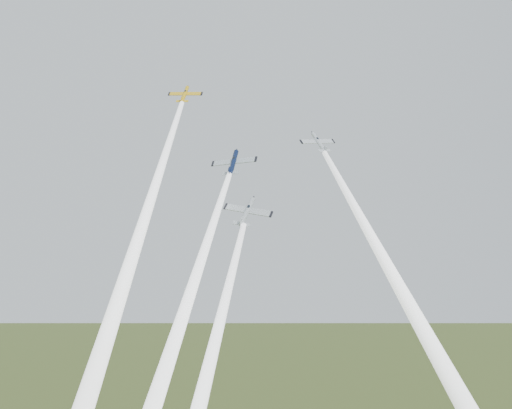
% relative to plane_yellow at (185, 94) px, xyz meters
% --- Properties ---
extents(plane_yellow, '(7.90, 6.39, 6.22)m').
position_rel_plane_yellow_xyz_m(plane_yellow, '(0.00, 0.00, 0.00)').
color(plane_yellow, gold).
extents(smoke_trail_yellow, '(8.78, 50.53, 55.01)m').
position_rel_plane_yellow_xyz_m(smoke_trail_yellow, '(-3.15, -26.23, -28.93)').
color(smoke_trail_yellow, white).
extents(plane_navy, '(9.79, 8.84, 7.76)m').
position_rel_plane_yellow_xyz_m(plane_navy, '(10.54, -11.37, -16.04)').
color(plane_navy, '#0C1736').
extents(smoke_trail_navy, '(13.58, 43.03, 47.51)m').
position_rel_plane_yellow_xyz_m(smoke_trail_navy, '(4.81, -33.64, -41.22)').
color(smoke_trail_navy, white).
extents(plane_silver_right, '(9.37, 8.00, 6.80)m').
position_rel_plane_yellow_xyz_m(plane_silver_right, '(26.57, -6.91, -11.41)').
color(plane_silver_right, silver).
extents(smoke_trail_silver_right, '(18.96, 37.58, 43.41)m').
position_rel_plane_yellow_xyz_m(smoke_trail_silver_right, '(35.25, -26.17, -34.54)').
color(smoke_trail_silver_right, white).
extents(plane_silver_low, '(10.70, 8.20, 8.71)m').
position_rel_plane_yellow_xyz_m(plane_silver_low, '(13.26, -18.09, -25.71)').
color(plane_silver_low, '#ADB5BB').
extents(smoke_trail_silver_low, '(11.23, 39.13, 42.85)m').
position_rel_plane_yellow_xyz_m(smoke_trail_silver_low, '(8.75, -38.47, -48.56)').
color(smoke_trail_silver_low, white).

